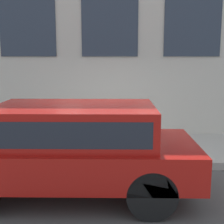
% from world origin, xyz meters
% --- Properties ---
extents(ground_plane, '(80.00, 80.00, 0.00)m').
position_xyz_m(ground_plane, '(0.00, 0.00, 0.00)').
color(ground_plane, '#514F4C').
extents(sidewalk, '(2.59, 60.00, 0.17)m').
position_xyz_m(sidewalk, '(1.30, 0.00, 0.08)').
color(sidewalk, '#B2ADA3').
rests_on(sidewalk, ground_plane).
extents(building_facade, '(0.33, 40.00, 7.82)m').
position_xyz_m(building_facade, '(2.74, -0.00, 3.91)').
color(building_facade, beige).
rests_on(building_facade, ground_plane).
extents(fire_hydrant, '(0.31, 0.43, 0.82)m').
position_xyz_m(fire_hydrant, '(0.59, 0.26, 0.59)').
color(fire_hydrant, gray).
rests_on(fire_hydrant, sidewalk).
extents(person, '(0.26, 0.17, 1.07)m').
position_xyz_m(person, '(1.15, -0.44, 0.81)').
color(person, navy).
rests_on(person, sidewalk).
extents(parked_truck_red_near, '(1.92, 4.33, 1.58)m').
position_xyz_m(parked_truck_red_near, '(-1.20, 0.58, 0.92)').
color(parked_truck_red_near, black).
rests_on(parked_truck_red_near, ground_plane).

